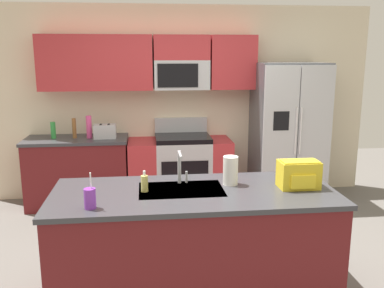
{
  "coord_description": "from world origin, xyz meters",
  "views": [
    {
      "loc": [
        -0.53,
        -3.62,
        1.99
      ],
      "look_at": [
        -0.04,
        0.6,
        1.05
      ],
      "focal_mm": 39.25,
      "sensor_mm": 36.0,
      "label": 1
    }
  ],
  "objects_px": {
    "bottle_pink": "(89,127)",
    "sink_faucet": "(180,165)",
    "backpack": "(299,174)",
    "pepper_mill": "(74,128)",
    "range_oven": "(180,169)",
    "bottle_green": "(53,130)",
    "paper_towel_roll": "(230,171)",
    "drink_cup_purple": "(90,198)",
    "toaster": "(105,131)",
    "refrigerator": "(288,133)",
    "soap_dispenser": "(144,183)"
  },
  "relations": [
    {
      "from": "drink_cup_purple",
      "to": "refrigerator",
      "type": "bearing_deg",
      "value": 47.13
    },
    {
      "from": "backpack",
      "to": "soap_dispenser",
      "type": "bearing_deg",
      "value": 177.95
    },
    {
      "from": "range_oven",
      "to": "soap_dispenser",
      "type": "height_order",
      "value": "range_oven"
    },
    {
      "from": "paper_towel_roll",
      "to": "backpack",
      "type": "distance_m",
      "value": 0.55
    },
    {
      "from": "range_oven",
      "to": "toaster",
      "type": "bearing_deg",
      "value": -176.89
    },
    {
      "from": "refrigerator",
      "to": "range_oven",
      "type": "bearing_deg",
      "value": 177.16
    },
    {
      "from": "refrigerator",
      "to": "toaster",
      "type": "relative_size",
      "value": 6.61
    },
    {
      "from": "sink_faucet",
      "to": "drink_cup_purple",
      "type": "xyz_separation_m",
      "value": [
        -0.68,
        -0.49,
        -0.09
      ]
    },
    {
      "from": "range_oven",
      "to": "bottle_pink",
      "type": "xyz_separation_m",
      "value": [
        -1.17,
        -0.01,
        0.6
      ]
    },
    {
      "from": "paper_towel_roll",
      "to": "drink_cup_purple",
      "type": "bearing_deg",
      "value": -158.48
    },
    {
      "from": "range_oven",
      "to": "bottle_green",
      "type": "height_order",
      "value": "bottle_green"
    },
    {
      "from": "range_oven",
      "to": "soap_dispenser",
      "type": "xyz_separation_m",
      "value": [
        -0.47,
        -2.23,
        0.53
      ]
    },
    {
      "from": "paper_towel_roll",
      "to": "backpack",
      "type": "height_order",
      "value": "paper_towel_roll"
    },
    {
      "from": "refrigerator",
      "to": "toaster",
      "type": "distance_m",
      "value": 2.42
    },
    {
      "from": "refrigerator",
      "to": "bottle_green",
      "type": "relative_size",
      "value": 8.69
    },
    {
      "from": "pepper_mill",
      "to": "bottle_pink",
      "type": "xyz_separation_m",
      "value": [
        0.19,
        -0.01,
        0.02
      ]
    },
    {
      "from": "refrigerator",
      "to": "bottle_green",
      "type": "height_order",
      "value": "refrigerator"
    },
    {
      "from": "soap_dispenser",
      "to": "paper_towel_roll",
      "type": "distance_m",
      "value": 0.72
    },
    {
      "from": "bottle_pink",
      "to": "backpack",
      "type": "relative_size",
      "value": 0.9
    },
    {
      "from": "range_oven",
      "to": "refrigerator",
      "type": "bearing_deg",
      "value": -2.84
    },
    {
      "from": "bottle_pink",
      "to": "refrigerator",
      "type": "bearing_deg",
      "value": -1.32
    },
    {
      "from": "bottle_pink",
      "to": "drink_cup_purple",
      "type": "xyz_separation_m",
      "value": [
        0.32,
        -2.55,
        -0.07
      ]
    },
    {
      "from": "range_oven",
      "to": "soap_dispenser",
      "type": "relative_size",
      "value": 8.0
    },
    {
      "from": "toaster",
      "to": "drink_cup_purple",
      "type": "relative_size",
      "value": 1.05
    },
    {
      "from": "range_oven",
      "to": "backpack",
      "type": "bearing_deg",
      "value": -71.1
    },
    {
      "from": "backpack",
      "to": "pepper_mill",
      "type": "bearing_deg",
      "value": 133.26
    },
    {
      "from": "range_oven",
      "to": "bottle_green",
      "type": "bearing_deg",
      "value": 179.67
    },
    {
      "from": "bottle_pink",
      "to": "soap_dispenser",
      "type": "distance_m",
      "value": 2.33
    },
    {
      "from": "pepper_mill",
      "to": "bottle_green",
      "type": "distance_m",
      "value": 0.27
    },
    {
      "from": "bottle_green",
      "to": "paper_towel_roll",
      "type": "height_order",
      "value": "paper_towel_roll"
    },
    {
      "from": "bottle_pink",
      "to": "range_oven",
      "type": "bearing_deg",
      "value": 0.57
    },
    {
      "from": "sink_faucet",
      "to": "soap_dispenser",
      "type": "height_order",
      "value": "sink_faucet"
    },
    {
      "from": "range_oven",
      "to": "bottle_green",
      "type": "distance_m",
      "value": 1.72
    },
    {
      "from": "sink_faucet",
      "to": "backpack",
      "type": "distance_m",
      "value": 0.97
    },
    {
      "from": "bottle_pink",
      "to": "sink_faucet",
      "type": "relative_size",
      "value": 1.02
    },
    {
      "from": "pepper_mill",
      "to": "sink_faucet",
      "type": "xyz_separation_m",
      "value": [
        1.19,
        -2.06,
        0.04
      ]
    },
    {
      "from": "bottle_pink",
      "to": "soap_dispenser",
      "type": "bearing_deg",
      "value": -72.47
    },
    {
      "from": "backpack",
      "to": "drink_cup_purple",
      "type": "bearing_deg",
      "value": -170.1
    },
    {
      "from": "soap_dispenser",
      "to": "paper_towel_roll",
      "type": "height_order",
      "value": "paper_towel_roll"
    },
    {
      "from": "range_oven",
      "to": "refrigerator",
      "type": "relative_size",
      "value": 0.74
    },
    {
      "from": "drink_cup_purple",
      "to": "soap_dispenser",
      "type": "bearing_deg",
      "value": 40.69
    },
    {
      "from": "pepper_mill",
      "to": "bottle_pink",
      "type": "distance_m",
      "value": 0.19
    },
    {
      "from": "refrigerator",
      "to": "sink_faucet",
      "type": "xyz_separation_m",
      "value": [
        -1.62,
        -2.0,
        0.14
      ]
    },
    {
      "from": "bottle_pink",
      "to": "sink_faucet",
      "type": "distance_m",
      "value": 2.29
    },
    {
      "from": "range_oven",
      "to": "sink_faucet",
      "type": "distance_m",
      "value": 2.17
    },
    {
      "from": "bottle_green",
      "to": "bottle_pink",
      "type": "relative_size",
      "value": 0.74
    },
    {
      "from": "refrigerator",
      "to": "drink_cup_purple",
      "type": "distance_m",
      "value": 3.39
    },
    {
      "from": "drink_cup_purple",
      "to": "soap_dispenser",
      "type": "height_order",
      "value": "drink_cup_purple"
    },
    {
      "from": "bottle_green",
      "to": "drink_cup_purple",
      "type": "height_order",
      "value": "drink_cup_purple"
    },
    {
      "from": "pepper_mill",
      "to": "refrigerator",
      "type": "bearing_deg",
      "value": -1.42
    }
  ]
}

